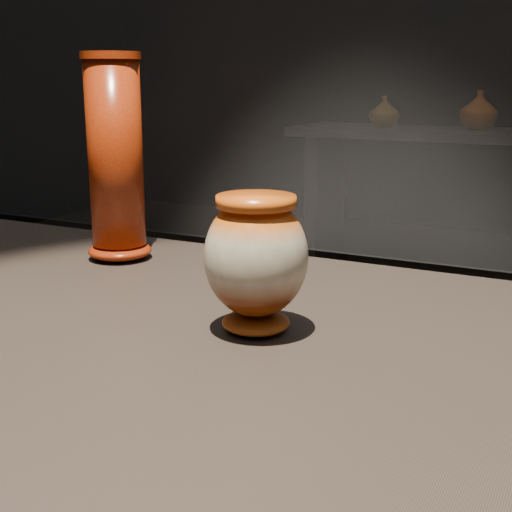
{
  "coord_description": "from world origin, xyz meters",
  "views": [
    {
      "loc": [
        0.26,
        -0.7,
        1.21
      ],
      "look_at": [
        -0.11,
        0.03,
        0.99
      ],
      "focal_mm": 50.0,
      "sensor_mm": 36.0,
      "label": 1
    }
  ],
  "objects": [
    {
      "name": "back_shelf",
      "position": [
        -0.49,
        3.44,
        0.64
      ],
      "size": [
        2.0,
        0.6,
        0.9
      ],
      "color": "black",
      "rests_on": "ground"
    },
    {
      "name": "back_vase_left",
      "position": [
        -0.97,
        3.41,
        0.99
      ],
      "size": [
        0.21,
        0.21,
        0.18
      ],
      "primitive_type": "imported",
      "rotation": [
        0.0,
        0.0,
        6.03
      ],
      "color": "#8E5614",
      "rests_on": "back_shelf"
    },
    {
      "name": "main_vase",
      "position": [
        -0.11,
        0.03,
        0.99
      ],
      "size": [
        0.13,
        0.13,
        0.17
      ],
      "rotation": [
        0.0,
        0.0,
        0.02
      ],
      "color": "#682709",
      "rests_on": "display_plinth"
    },
    {
      "name": "back_vase_mid",
      "position": [
        -0.45,
        3.49,
        1.01
      ],
      "size": [
        0.27,
        0.27,
        0.22
      ],
      "primitive_type": "imported",
      "rotation": [
        0.0,
        0.0,
        5.88
      ],
      "color": "#682709",
      "rests_on": "back_shelf"
    },
    {
      "name": "tall_vase",
      "position": [
        -0.48,
        0.24,
        1.06
      ],
      "size": [
        0.13,
        0.13,
        0.34
      ],
      "rotation": [
        0.0,
        0.0,
        -0.26
      ],
      "color": "#A82B0B",
      "rests_on": "display_plinth"
    }
  ]
}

